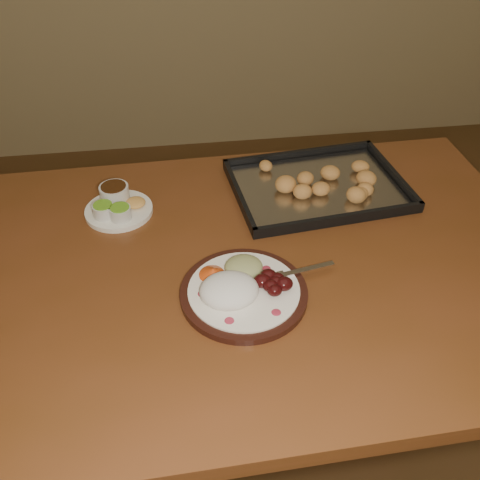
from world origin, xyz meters
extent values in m
cube|color=brown|center=(-0.20, 0.14, 0.73)|extent=(1.52, 0.94, 0.04)
cylinder|color=#453114|center=(0.47, 0.54, 0.35)|extent=(0.07, 0.07, 0.71)
cylinder|color=black|center=(-0.15, 0.04, 0.76)|extent=(0.26, 0.26, 0.02)
cylinder|color=white|center=(-0.15, 0.04, 0.77)|extent=(0.23, 0.23, 0.01)
ellipsoid|color=#AD2940|center=(-0.19, -0.04, 0.77)|extent=(0.02, 0.02, 0.00)
ellipsoid|color=#AD2940|center=(-0.10, -0.03, 0.77)|extent=(0.02, 0.02, 0.00)
ellipsoid|color=#AD2940|center=(-0.10, 0.09, 0.77)|extent=(0.02, 0.02, 0.00)
ellipsoid|color=#AD2940|center=(-0.24, 0.04, 0.77)|extent=(0.02, 0.02, 0.00)
ellipsoid|color=white|center=(-0.18, 0.03, 0.78)|extent=(0.14, 0.13, 0.05)
ellipsoid|color=#44090D|center=(-0.10, 0.03, 0.78)|extent=(0.03, 0.03, 0.02)
ellipsoid|color=#44090D|center=(-0.08, 0.05, 0.78)|extent=(0.03, 0.03, 0.02)
ellipsoid|color=#44090D|center=(-0.10, 0.06, 0.78)|extent=(0.03, 0.03, 0.02)
ellipsoid|color=#44090D|center=(-0.07, 0.03, 0.78)|extent=(0.03, 0.03, 0.02)
ellipsoid|color=#44090D|center=(-0.11, 0.05, 0.78)|extent=(0.03, 0.03, 0.02)
ellipsoid|color=#44090D|center=(-0.09, 0.04, 0.78)|extent=(0.03, 0.03, 0.02)
ellipsoid|color=#44090D|center=(-0.09, 0.02, 0.78)|extent=(0.03, 0.03, 0.02)
ellipsoid|color=tan|center=(-0.14, 0.10, 0.78)|extent=(0.10, 0.09, 0.03)
cone|color=#CF4312|center=(-0.21, 0.09, 0.78)|extent=(0.08, 0.08, 0.03)
cube|color=silver|center=(-0.01, 0.08, 0.77)|extent=(0.12, 0.04, 0.00)
cube|color=silver|center=(-0.08, 0.07, 0.77)|extent=(0.04, 0.03, 0.00)
cylinder|color=silver|center=(-0.10, 0.05, 0.77)|extent=(0.03, 0.01, 0.00)
cylinder|color=silver|center=(-0.10, 0.06, 0.77)|extent=(0.03, 0.01, 0.00)
cylinder|color=silver|center=(-0.10, 0.06, 0.77)|extent=(0.03, 0.01, 0.00)
cylinder|color=silver|center=(-0.10, 0.07, 0.77)|extent=(0.03, 0.01, 0.00)
cylinder|color=white|center=(-0.41, 0.36, 0.76)|extent=(0.16, 0.16, 0.01)
cylinder|color=silver|center=(-0.44, 0.34, 0.78)|extent=(0.05, 0.05, 0.03)
cylinder|color=#62A821|center=(-0.44, 0.34, 0.79)|extent=(0.04, 0.04, 0.00)
cylinder|color=silver|center=(-0.40, 0.32, 0.78)|extent=(0.05, 0.05, 0.03)
cylinder|color=#62A821|center=(-0.40, 0.32, 0.79)|extent=(0.04, 0.04, 0.00)
cylinder|color=silver|center=(-0.42, 0.40, 0.78)|extent=(0.07, 0.07, 0.04)
cylinder|color=#331909|center=(-0.42, 0.40, 0.80)|extent=(0.06, 0.06, 0.00)
ellipsoid|color=#F2AB55|center=(-0.37, 0.37, 0.77)|extent=(0.05, 0.05, 0.02)
cube|color=black|center=(0.09, 0.39, 0.75)|extent=(0.46, 0.36, 0.01)
cube|color=black|center=(0.07, 0.54, 0.77)|extent=(0.43, 0.06, 0.02)
cube|color=black|center=(0.11, 0.24, 0.77)|extent=(0.43, 0.06, 0.02)
cube|color=black|center=(0.30, 0.41, 0.77)|extent=(0.05, 0.31, 0.02)
cube|color=black|center=(-0.12, 0.37, 0.77)|extent=(0.05, 0.31, 0.02)
cube|color=#B6B7BB|center=(0.09, 0.39, 0.76)|extent=(0.43, 0.33, 0.00)
ellipsoid|color=#D28B49|center=(0.14, 0.40, 0.78)|extent=(0.05, 0.05, 0.03)
ellipsoid|color=#D28B49|center=(0.18, 0.44, 0.78)|extent=(0.06, 0.06, 0.03)
ellipsoid|color=#D28B49|center=(0.11, 0.48, 0.78)|extent=(0.06, 0.06, 0.03)
ellipsoid|color=#D28B49|center=(0.07, 0.44, 0.78)|extent=(0.05, 0.05, 0.03)
ellipsoid|color=#D28B49|center=(0.02, 0.45, 0.78)|extent=(0.07, 0.07, 0.03)
ellipsoid|color=#D28B49|center=(0.04, 0.40, 0.78)|extent=(0.06, 0.06, 0.03)
ellipsoid|color=#D28B49|center=(-0.02, 0.36, 0.78)|extent=(0.06, 0.06, 0.03)
ellipsoid|color=#D28B49|center=(0.05, 0.32, 0.78)|extent=(0.07, 0.07, 0.03)
ellipsoid|color=#D28B49|center=(0.08, 0.34, 0.78)|extent=(0.05, 0.05, 0.03)
ellipsoid|color=#D28B49|center=(0.14, 0.32, 0.78)|extent=(0.06, 0.06, 0.03)
ellipsoid|color=#D28B49|center=(0.14, 0.38, 0.78)|extent=(0.06, 0.06, 0.03)
camera|label=1|loc=(-0.26, -0.71, 1.53)|focal=40.00mm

